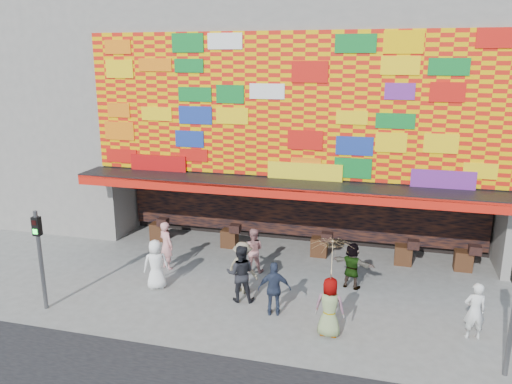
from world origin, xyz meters
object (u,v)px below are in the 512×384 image
ped_c (240,273)px  ped_i (253,250)px  signal_left (39,249)px  ped_f (352,266)px  ped_g (330,307)px  ped_e (274,289)px  ped_h (475,311)px  ped_b (166,245)px  parasol (332,258)px  ped_d (243,267)px  ped_a (156,264)px

ped_c → ped_i: 2.19m
signal_left → ped_f: bearing=23.5°
signal_left → ped_f: size_ratio=1.99×
ped_f → ped_g: bearing=100.5°
ped_e → ped_f: 3.08m
ped_h → ped_b: bearing=-23.9°
ped_c → ped_f: bearing=-161.5°
ped_g → parasol: parasol is taller
ped_c → ped_d: size_ratio=1.07×
ped_a → parasol: (5.66, -1.41, 1.40)m
ped_e → ped_f: ped_e is taller
ped_b → ped_c: size_ratio=0.96×
signal_left → ped_i: signal_left is taller
ped_a → ped_g: ped_g is taller
signal_left → ped_g: size_ratio=1.84×
ped_g → ped_i: size_ratio=1.05×
ped_c → ped_d: 0.59m
ped_d → ped_i: 1.60m
ped_h → parasol: size_ratio=0.80×
ped_c → ped_e: size_ratio=1.11×
ped_f → signal_left: bearing=40.5°
ped_a → ped_i: size_ratio=1.04×
ped_d → ped_g: (2.93, -1.86, -0.01)m
ped_a → ped_c: (2.84, -0.13, 0.08)m
ped_b → ped_i: size_ratio=1.10×
ped_b → ped_i: bearing=-139.5°
ped_g → ped_i: ped_g is taller
signal_left → ped_c: 5.82m
ped_d → ped_i: bearing=-65.5°
ped_g → ped_h: 3.76m
ped_c → ped_d: ped_c is taller
ped_a → ped_d: bearing=162.9°
parasol → signal_left: bearing=-175.3°
ped_d → parasol: 3.73m
ped_b → ped_d: (3.08, -1.07, -0.02)m
ped_b → ped_i: (2.98, 0.53, -0.08)m
signal_left → ped_d: bearing=25.5°
ped_a → signal_left: bearing=12.8°
ped_e → ped_i: 3.08m
ped_g → ped_h: size_ratio=1.04×
signal_left → ped_a: 3.46m
ped_b → ped_e: size_ratio=1.06×
ped_c → ped_e: 1.31m
ped_h → ped_i: (-6.69, 2.61, -0.01)m
ped_a → parasol: bearing=139.7°
ped_c → ped_e: bearing=143.4°
parasol → ped_e: bearing=156.8°
ped_d → parasol: size_ratio=0.84×
ped_i → parasol: bearing=126.6°
signal_left → parasol: size_ratio=1.52×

